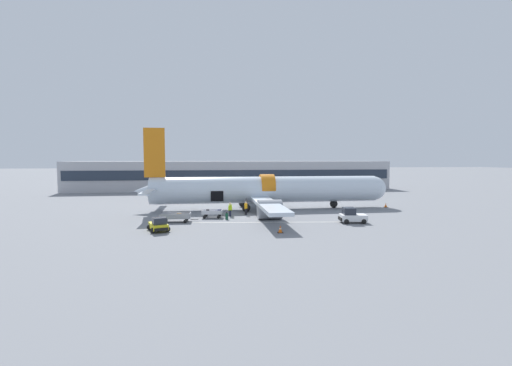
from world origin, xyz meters
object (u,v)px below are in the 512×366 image
at_px(baggage_tug_lead, 352,216).
at_px(airplane, 263,190).
at_px(ground_crew_loader_a, 230,210).
at_px(baggage_cart_queued, 177,218).
at_px(ground_crew_driver, 246,208).
at_px(suitcase_on_tarmac_upright, 227,216).
at_px(baggage_tug_mid, 159,225).
at_px(baggage_cart_loading, 213,214).
at_px(ground_crew_loader_b, 230,208).

bearing_deg(baggage_tug_lead, airplane, 124.53).
bearing_deg(ground_crew_loader_a, baggage_tug_lead, -24.86).
bearing_deg(baggage_cart_queued, ground_crew_driver, 25.04).
distance_m(airplane, baggage_tug_lead, 14.51).
bearing_deg(suitcase_on_tarmac_upright, baggage_tug_mid, -141.13).
bearing_deg(baggage_tug_lead, ground_crew_loader_a, 155.14).
height_order(baggage_tug_lead, ground_crew_loader_a, baggage_tug_lead).
height_order(airplane, ground_crew_loader_a, airplane).
height_order(baggage_cart_queued, suitcase_on_tarmac_upright, baggage_cart_queued).
bearing_deg(suitcase_on_tarmac_upright, airplane, 54.08).
distance_m(baggage_tug_mid, baggage_cart_loading, 9.03).
bearing_deg(ground_crew_loader_b, airplane, 42.91).
bearing_deg(baggage_tug_mid, ground_crew_loader_b, 49.00).
bearing_deg(ground_crew_loader_a, baggage_cart_loading, -163.27).
height_order(airplane, ground_crew_loader_b, airplane).
xyz_separation_m(baggage_tug_lead, baggage_tug_mid, (-20.87, -1.68, -0.12)).
distance_m(baggage_tug_mid, ground_crew_driver, 13.00).
distance_m(ground_crew_loader_b, suitcase_on_tarmac_upright, 3.23).
bearing_deg(ground_crew_driver, ground_crew_loader_a, -157.00).
height_order(baggage_tug_lead, baggage_cart_loading, baggage_tug_lead).
distance_m(ground_crew_loader_a, suitcase_on_tarmac_upright, 2.28).
relative_size(baggage_tug_mid, baggage_cart_loading, 0.90).
relative_size(ground_crew_loader_a, ground_crew_driver, 0.95).
bearing_deg(airplane, ground_crew_driver, -122.51).
xyz_separation_m(baggage_tug_lead, suitcase_on_tarmac_upright, (-13.83, 4.00, -0.36)).
bearing_deg(baggage_tug_mid, suitcase_on_tarmac_upright, 38.87).
xyz_separation_m(airplane, ground_crew_loader_b, (-5.06, -4.71, -1.85)).
bearing_deg(baggage_cart_loading, suitcase_on_tarmac_upright, -43.72).
height_order(baggage_tug_lead, suitcase_on_tarmac_upright, baggage_tug_lead).
bearing_deg(baggage_cart_queued, baggage_tug_lead, -9.16).
bearing_deg(baggage_tug_mid, airplane, 46.73).
bearing_deg(baggage_tug_mid, baggage_cart_queued, 74.37).
bearing_deg(ground_crew_driver, airplane, 57.49).
bearing_deg(ground_crew_driver, baggage_cart_loading, -160.13).
height_order(baggage_tug_lead, ground_crew_loader_b, baggage_tug_lead).
height_order(ground_crew_loader_a, suitcase_on_tarmac_upright, ground_crew_loader_a).
xyz_separation_m(baggage_tug_mid, ground_crew_loader_b, (7.66, 8.81, 0.26)).
relative_size(airplane, baggage_tug_mid, 11.87).
distance_m(airplane, suitcase_on_tarmac_upright, 9.96).
bearing_deg(baggage_cart_queued, suitcase_on_tarmac_upright, 8.49).
xyz_separation_m(baggage_cart_queued, ground_crew_loader_b, (6.31, 3.98, 0.36)).
distance_m(baggage_cart_queued, suitcase_on_tarmac_upright, 5.75).
bearing_deg(ground_crew_driver, baggage_tug_lead, -32.07).
height_order(baggage_tug_mid, ground_crew_loader_a, ground_crew_loader_a).
bearing_deg(suitcase_on_tarmac_upright, ground_crew_driver, 49.21).
height_order(airplane, baggage_cart_loading, airplane).
xyz_separation_m(ground_crew_loader_a, ground_crew_driver, (2.06, 0.88, 0.04)).
bearing_deg(baggage_tug_mid, baggage_tug_lead, 4.59).
distance_m(baggage_tug_lead, baggage_cart_loading, 16.37).
bearing_deg(ground_crew_loader_a, ground_crew_driver, 23.00).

